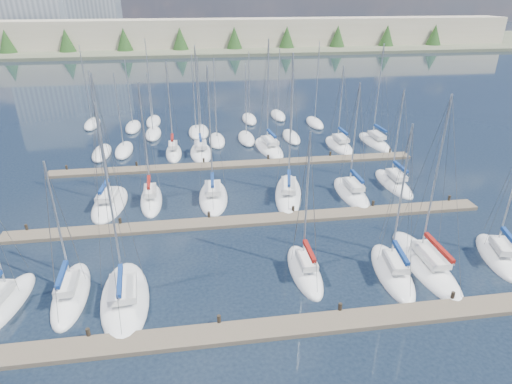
{
  "coord_description": "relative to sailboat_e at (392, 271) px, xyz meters",
  "views": [
    {
      "loc": [
        -4.7,
        -18.22,
        19.57
      ],
      "look_at": [
        0.0,
        14.0,
        4.0
      ],
      "focal_mm": 30.0,
      "sensor_mm": 36.0,
      "label": 1
    }
  ],
  "objects": [
    {
      "name": "sailboat_f",
      "position": [
        2.94,
        0.57,
        -0.01
      ],
      "size": [
        2.8,
        9.93,
        13.98
      ],
      "rotation": [
        0.0,
        0.0,
        -0.0
      ],
      "color": "white",
      "rests_on": "ground"
    },
    {
      "name": "sailboat_p",
      "position": [
        -4.5,
        28.69,
        -0.0
      ],
      "size": [
        3.97,
        9.08,
        14.75
      ],
      "rotation": [
        0.0,
        0.0,
        0.12
      ],
      "color": "white",
      "rests_on": "ground"
    },
    {
      "name": "sailboat_q",
      "position": [
        5.13,
        28.22,
        -0.01
      ],
      "size": [
        3.12,
        7.89,
        11.39
      ],
      "rotation": [
        0.0,
        0.0,
        0.05
      ],
      "color": "white",
      "rests_on": "ground"
    },
    {
      "name": "sailboat_r",
      "position": [
        10.48,
        28.84,
        0.0
      ],
      "size": [
        3.11,
        8.68,
        13.93
      ],
      "rotation": [
        0.0,
        0.0,
        0.07
      ],
      "color": "white",
      "rests_on": "ground"
    },
    {
      "name": "sailboat_m",
      "position": [
        7.07,
        15.3,
        -0.01
      ],
      "size": [
        2.57,
        7.86,
        11.09
      ],
      "rotation": [
        0.0,
        0.0,
        0.02
      ],
      "color": "white",
      "rests_on": "ground"
    },
    {
      "name": "sailboat_d",
      "position": [
        -6.53,
        1.08,
        0.0
      ],
      "size": [
        2.23,
        7.0,
        11.72
      ],
      "rotation": [
        0.0,
        0.0,
        0.01
      ],
      "color": "white",
      "rests_on": "ground"
    },
    {
      "name": "sailboat_o",
      "position": [
        -13.59,
        28.22,
        0.01
      ],
      "size": [
        2.86,
        7.61,
        14.22
      ],
      "rotation": [
        0.0,
        0.0,
        0.01
      ],
      "color": "white",
      "rests_on": "ground"
    },
    {
      "name": "distant_boats",
      "position": [
        -13.7,
        37.18,
        0.11
      ],
      "size": [
        36.93,
        20.75,
        13.3
      ],
      "color": "#9EA0A5",
      "rests_on": "ground"
    },
    {
      "name": "sailboat_k",
      "position": [
        -4.92,
        14.44,
        -0.0
      ],
      "size": [
        4.76,
        10.36,
        14.96
      ],
      "rotation": [
        0.0,
        0.0,
        -0.21
      ],
      "color": "white",
      "rests_on": "ground"
    },
    {
      "name": "sailboat_j",
      "position": [
        -12.72,
        14.86,
        -0.01
      ],
      "size": [
        3.3,
        8.48,
        13.98
      ],
      "rotation": [
        0.0,
        0.0,
        -0.05
      ],
      "color": "white",
      "rests_on": "ground"
    },
    {
      "name": "sailboat_l",
      "position": [
        1.64,
        13.62,
        -0.01
      ],
      "size": [
        2.76,
        8.07,
        12.25
      ],
      "rotation": [
        0.0,
        0.0,
        0.02
      ],
      "color": "white",
      "rests_on": "ground"
    },
    {
      "name": "sailboat_b",
      "position": [
        -23.46,
        0.8,
        -0.01
      ],
      "size": [
        2.73,
        7.65,
        10.67
      ],
      "rotation": [
        0.0,
        0.0,
        0.05
      ],
      "color": "white",
      "rests_on": "ground"
    },
    {
      "name": "dock_far",
      "position": [
        -9.35,
        23.43,
        -0.03
      ],
      "size": [
        44.0,
        1.93,
        1.1
      ],
      "color": "#6B5E4C",
      "rests_on": "ground"
    },
    {
      "name": "sailboat_e",
      "position": [
        0.0,
        0.0,
        0.0
      ],
      "size": [
        3.35,
        7.85,
        12.27
      ],
      "rotation": [
        0.0,
        0.0,
        -0.12
      ],
      "color": "white",
      "rests_on": "ground"
    },
    {
      "name": "sailboat_h",
      "position": [
        -23.0,
        14.79,
        -0.01
      ],
      "size": [
        3.67,
        8.29,
        13.57
      ],
      "rotation": [
        0.0,
        0.0,
        -0.07
      ],
      "color": "white",
      "rests_on": "ground"
    },
    {
      "name": "sailboat_n",
      "position": [
        -17.11,
        28.62,
        0.02
      ],
      "size": [
        2.22,
        6.77,
        12.41
      ],
      "rotation": [
        0.0,
        0.0,
        0.03
      ],
      "color": "white",
      "rests_on": "ground"
    },
    {
      "name": "dock_near",
      "position": [
        -9.35,
        -4.57,
        -0.03
      ],
      "size": [
        44.0,
        1.93,
        1.1
      ],
      "color": "#6B5E4C",
      "rests_on": "ground"
    },
    {
      "name": "sailboat_a",
      "position": [
        -27.61,
        0.29,
        -0.0
      ],
      "size": [
        3.24,
        7.29,
        10.42
      ],
      "rotation": [
        0.0,
        0.0,
        -0.16
      ],
      "color": "white",
      "rests_on": "ground"
    },
    {
      "name": "dock_mid",
      "position": [
        -9.35,
        9.43,
        -0.03
      ],
      "size": [
        44.0,
        1.93,
        1.1
      ],
      "color": "#6B5E4C",
      "rests_on": "ground"
    },
    {
      "name": "sailboat_g",
      "position": [
        9.25,
        0.72,
        0.0
      ],
      "size": [
        4.06,
        7.25,
        11.77
      ],
      "rotation": [
        0.0,
        0.0,
        -0.26
      ],
      "color": "white",
      "rests_on": "ground"
    },
    {
      "name": "sailboat_i",
      "position": [
        -18.98,
        15.1,
        0.01
      ],
      "size": [
        2.56,
        7.67,
        12.57
      ],
      "rotation": [
        0.0,
        0.0,
        0.05
      ],
      "color": "white",
      "rests_on": "ground"
    },
    {
      "name": "sailboat_c",
      "position": [
        -19.65,
        -0.25,
        -0.01
      ],
      "size": [
        4.13,
        9.03,
        14.44
      ],
      "rotation": [
        0.0,
        0.0,
        0.1
      ],
      "color": "white",
      "rests_on": "ground"
    },
    {
      "name": "ground",
      "position": [
        -9.35,
        53.41,
        -0.19
      ],
      "size": [
        400.0,
        400.0,
        0.0
      ],
      "primitive_type": "plane",
      "color": "#192533",
      "rests_on": "ground"
    },
    {
      "name": "shoreline",
      "position": [
        -22.65,
        143.18,
        7.26
      ],
      "size": [
        400.0,
        60.0,
        38.0
      ],
      "color": "#666B51",
      "rests_on": "ground"
    }
  ]
}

